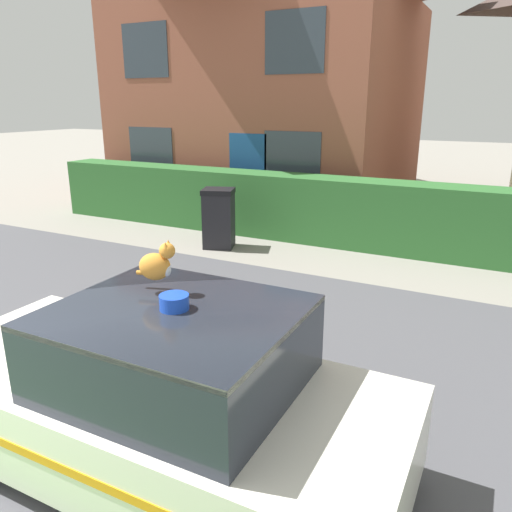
% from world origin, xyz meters
% --- Properties ---
extents(road_strip, '(28.00, 5.94, 0.01)m').
position_xyz_m(road_strip, '(0.00, 3.98, 0.01)').
color(road_strip, '#4C4C51').
rests_on(road_strip, ground).
extents(garden_hedge, '(15.92, 0.85, 1.35)m').
position_xyz_m(garden_hedge, '(1.18, 9.06, 0.68)').
color(garden_hedge, '#2D662D').
rests_on(garden_hedge, ground).
extents(police_car, '(3.95, 1.69, 1.52)m').
position_xyz_m(police_car, '(1.25, 2.04, 0.66)').
color(police_car, black).
rests_on(police_car, road_strip).
extents(cat, '(0.37, 0.23, 0.31)m').
position_xyz_m(cat, '(1.16, 2.24, 1.65)').
color(cat, orange).
rests_on(cat, police_car).
extents(house_left, '(7.77, 7.03, 7.73)m').
position_xyz_m(house_left, '(-3.19, 13.45, 3.94)').
color(house_left, '#93513D').
rests_on(house_left, ground).
extents(wheelie_bin, '(0.76, 0.73, 1.19)m').
position_xyz_m(wheelie_bin, '(-1.69, 7.72, 0.60)').
color(wheelie_bin, black).
rests_on(wheelie_bin, ground).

